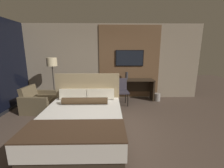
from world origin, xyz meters
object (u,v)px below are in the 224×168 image
(armchair_by_window, at_px, (40,102))
(waste_bin, at_px, (157,97))
(floor_lamp, at_px, (52,66))
(desk, at_px, (130,86))
(vase_tall, at_px, (127,76))
(bed, at_px, (82,120))
(desk_chair, at_px, (121,89))
(tv, at_px, (129,58))
(book, at_px, (112,79))

(armchair_by_window, distance_m, waste_bin, 4.06)
(floor_lamp, bearing_deg, desk, 8.51)
(vase_tall, relative_size, waste_bin, 0.97)
(bed, height_order, floor_lamp, floor_lamp)
(desk_chair, bearing_deg, armchair_by_window, -175.24)
(armchair_by_window, bearing_deg, desk_chair, -74.48)
(waste_bin, bearing_deg, desk_chair, -166.80)
(bed, bearing_deg, tv, 62.19)
(floor_lamp, xyz_separation_m, vase_tall, (2.57, 0.44, -0.42))
(floor_lamp, height_order, waste_bin, floor_lamp)
(floor_lamp, bearing_deg, tv, 12.68)
(armchair_by_window, xyz_separation_m, floor_lamp, (0.26, 0.61, 1.09))
(desk, xyz_separation_m, armchair_by_window, (-2.95, -1.01, -0.27))
(desk, height_order, desk_chair, desk_chair)
(bed, bearing_deg, floor_lamp, 123.40)
(desk, relative_size, vase_tall, 6.60)
(desk, relative_size, tv, 1.69)
(tv, relative_size, floor_lamp, 0.65)
(desk_chair, xyz_separation_m, floor_lamp, (-2.33, 0.09, 0.80))
(floor_lamp, relative_size, waste_bin, 5.76)
(tv, height_order, armchair_by_window, tv)
(tv, relative_size, desk_chair, 1.17)
(desk_chair, bearing_deg, book, 116.72)
(desk, distance_m, book, 0.70)
(desk_chair, relative_size, vase_tall, 3.35)
(bed, bearing_deg, vase_tall, 62.73)
(tv, height_order, waste_bin, tv)
(armchair_by_window, relative_size, book, 4.08)
(desk_chair, distance_m, floor_lamp, 2.47)
(bed, height_order, desk_chair, bed)
(vase_tall, bearing_deg, bed, -117.27)
(desk, height_order, vase_tall, vase_tall)
(tv, relative_size, armchair_by_window, 1.10)
(desk, height_order, floor_lamp, floor_lamp)
(desk_chair, height_order, floor_lamp, floor_lamp)
(desk, height_order, book, book)
(desk, distance_m, floor_lamp, 2.84)
(bed, bearing_deg, desk, 60.23)
(bed, xyz_separation_m, floor_lamp, (-1.32, 2.00, 1.02))
(desk, xyz_separation_m, floor_lamp, (-2.69, -0.40, 0.82))
(vase_tall, relative_size, book, 1.15)
(tv, xyz_separation_m, armchair_by_window, (-2.95, -1.21, -1.30))
(vase_tall, distance_m, waste_bin, 1.40)
(desk, bearing_deg, vase_tall, 159.47)
(tv, xyz_separation_m, book, (-0.65, -0.26, -0.76))
(armchair_by_window, relative_size, vase_tall, 3.55)
(bed, bearing_deg, waste_bin, 42.88)
(armchair_by_window, xyz_separation_m, book, (2.30, 0.96, 0.54))
(floor_lamp, distance_m, book, 2.14)
(desk, bearing_deg, bed, -119.77)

